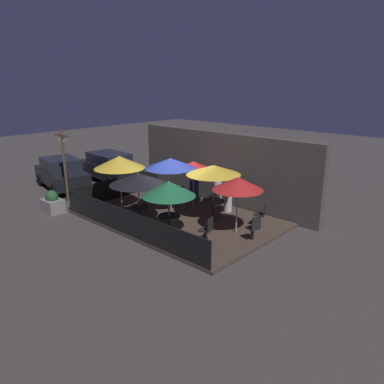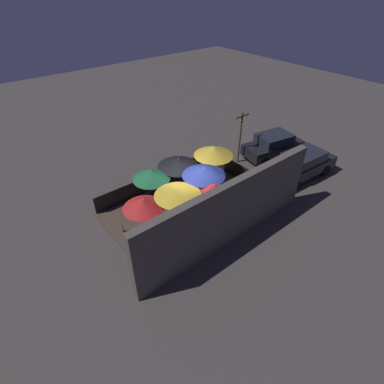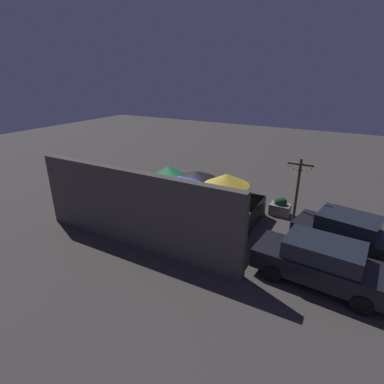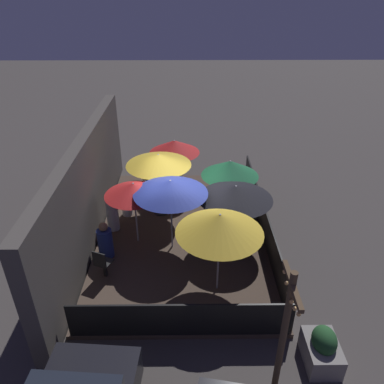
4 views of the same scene
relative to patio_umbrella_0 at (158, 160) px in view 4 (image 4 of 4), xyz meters
name	(u,v)px [view 4 (image 4 of 4)]	position (x,y,z in m)	size (l,w,h in m)	color
ground_plane	(182,235)	(-1.22, -0.77, -2.15)	(60.00, 60.00, 0.00)	#423D3A
patio_deck	(182,234)	(-1.22, -0.77, -2.09)	(8.07, 5.26, 0.12)	#47382D
building_wall	(88,192)	(-1.22, 2.09, -0.51)	(9.67, 0.36, 3.30)	#4C4742
fence_front	(263,220)	(-1.22, -3.36, -1.56)	(7.87, 0.05, 0.95)	black
fence_side_left	(180,320)	(-5.21, -0.77, -1.56)	(0.05, 5.06, 0.95)	black
patio_umbrella_0	(158,160)	(0.00, 0.00, 0.00)	(2.15, 2.15, 2.22)	#B2B2B7
patio_umbrella_1	(230,168)	(-0.08, -2.34, -0.28)	(1.90, 1.90, 2.02)	#B2B2B7
patio_umbrella_2	(236,192)	(-1.75, -2.34, -0.23)	(2.18, 2.18, 2.02)	#B2B2B7
patio_umbrella_3	(220,224)	(-3.72, -1.72, 0.04)	(2.16, 2.16, 2.34)	#B2B2B7
patio_umbrella_4	(134,189)	(-1.62, 0.62, -0.18)	(1.73, 1.73, 2.05)	#B2B2B7
patio_umbrella_5	(174,146)	(1.51, -0.47, -0.18)	(1.84, 1.84, 2.10)	#B2B2B7
patio_umbrella_6	(170,187)	(-1.93, -0.47, 0.05)	(2.13, 2.13, 2.30)	#B2B2B7
dining_table_0	(160,197)	(0.00, 0.00, -1.41)	(0.92, 0.92, 0.78)	black
dining_table_1	(228,199)	(-0.08, -2.34, -1.44)	(0.81, 0.81, 0.76)	black
dining_table_2	(233,228)	(-1.75, -2.34, -1.48)	(0.74, 0.74, 0.71)	black
patio_chair_0	(214,181)	(1.37, -1.95, -1.52)	(0.49, 0.49, 0.94)	black
patio_chair_1	(147,175)	(1.86, 0.66, -1.53)	(0.51, 0.51, 0.92)	black
patio_chair_2	(181,169)	(2.41, -0.68, -1.54)	(0.49, 0.49, 0.91)	black
patio_chair_3	(103,263)	(-3.27, 1.35, -1.52)	(0.52, 0.52, 0.93)	black
patron_0	(105,242)	(-2.35, 1.45, -1.53)	(0.61, 0.61, 1.16)	navy
patron_1	(126,201)	(-0.12, 1.15, -1.48)	(0.49, 0.49, 1.21)	silver
patron_2	(112,213)	(-0.97, 1.48, -1.43)	(0.45, 0.45, 1.34)	silver
planter_box	(322,349)	(-5.85, -3.82, -1.74)	(0.99, 0.69, 0.98)	gray
light_post	(283,337)	(-6.75, -2.60, -0.25)	(1.10, 0.12, 3.38)	brown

